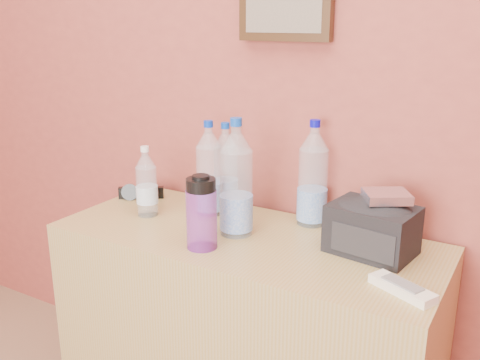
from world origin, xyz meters
name	(u,v)px	position (x,y,z in m)	size (l,w,h in m)	color
dresser	(245,341)	(-0.11, 1.74, 0.36)	(1.16, 0.48, 0.72)	tan
pet_large_a	(209,173)	(-0.31, 1.85, 0.86)	(0.08, 0.08, 0.31)	white
pet_large_b	(226,171)	(-0.29, 1.92, 0.85)	(0.08, 0.08, 0.29)	silver
pet_large_c	(313,179)	(0.02, 1.93, 0.87)	(0.09, 0.09, 0.33)	#A8C1D1
pet_large_d	(236,184)	(-0.14, 1.74, 0.88)	(0.10, 0.10, 0.35)	white
pet_small	(147,185)	(-0.47, 1.73, 0.82)	(0.07, 0.07, 0.23)	silver
nalgene_bottle	(201,212)	(-0.17, 1.60, 0.83)	(0.09, 0.09, 0.21)	purple
sunglasses	(141,193)	(-0.61, 1.85, 0.74)	(0.16, 0.06, 0.04)	black
ac_remote	(402,288)	(0.38, 1.63, 0.73)	(0.16, 0.05, 0.02)	white
toiletry_bag	(372,227)	(0.25, 1.81, 0.80)	(0.22, 0.16, 0.15)	black
foil_packet	(387,196)	(0.27, 1.83, 0.89)	(0.12, 0.10, 0.02)	silver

